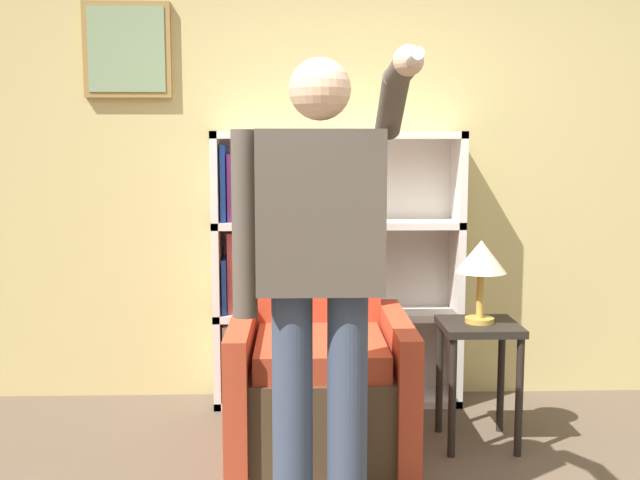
{
  "coord_description": "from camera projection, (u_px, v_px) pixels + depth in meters",
  "views": [
    {
      "loc": [
        -0.41,
        -2.24,
        1.43
      ],
      "look_at": [
        -0.32,
        0.78,
        1.06
      ],
      "focal_mm": 42.0,
      "sensor_mm": 36.0,
      "label": 1
    }
  ],
  "objects": [
    {
      "name": "armchair",
      "position": [
        320.0,
        369.0,
        3.54
      ],
      "size": [
        0.82,
        0.86,
        1.27
      ],
      "color": "#4C3823",
      "rests_on": "ground_plane"
    },
    {
      "name": "wall_back",
      "position": [
        367.0,
        152.0,
        4.25
      ],
      "size": [
        8.0,
        0.11,
        2.8
      ],
      "color": "tan",
      "rests_on": "ground_plane"
    },
    {
      "name": "table_lamp",
      "position": [
        481.0,
        261.0,
        3.53
      ],
      "size": [
        0.24,
        0.24,
        0.4
      ],
      "color": "gold",
      "rests_on": "side_table"
    },
    {
      "name": "bookcase",
      "position": [
        313.0,
        272.0,
        4.16
      ],
      "size": [
        1.37,
        0.28,
        1.52
      ],
      "color": "silver",
      "rests_on": "ground_plane"
    },
    {
      "name": "side_table",
      "position": [
        479.0,
        349.0,
        3.59
      ],
      "size": [
        0.37,
        0.37,
        0.6
      ],
      "color": "black",
      "rests_on": "ground_plane"
    },
    {
      "name": "person_standing",
      "position": [
        319.0,
        265.0,
        2.69
      ],
      "size": [
        0.6,
        0.78,
        1.74
      ],
      "color": "#384256",
      "rests_on": "ground_plane"
    }
  ]
}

